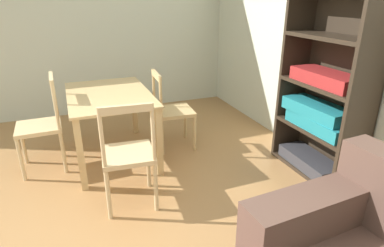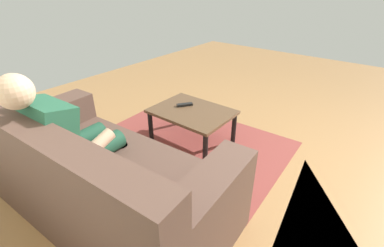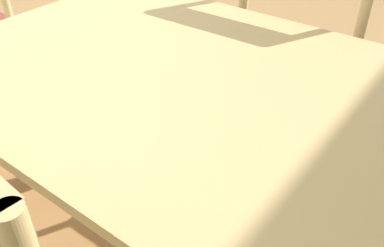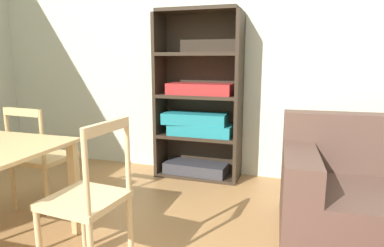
{
  "view_description": "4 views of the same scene",
  "coord_description": "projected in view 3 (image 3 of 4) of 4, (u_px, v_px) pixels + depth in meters",
  "views": [
    {
      "loc": [
        1.69,
        0.14,
        1.7
      ],
      "look_at": [
        -0.15,
        0.87,
        0.9
      ],
      "focal_mm": 30.08,
      "sensor_mm": 36.0,
      "label": 1
    },
    {
      "loc": [
        -0.12,
        2.28,
        1.61
      ],
      "look_at": [
        1.44,
        0.3,
        0.23
      ],
      "focal_mm": 25.1,
      "sensor_mm": 36.0,
      "label": 2
    },
    {
      "loc": [
        -2.12,
        1.17,
        1.18
      ],
      "look_at": [
        -1.63,
        0.52,
        0.6
      ],
      "focal_mm": 39.18,
      "sensor_mm": 36.0,
      "label": 3
    },
    {
      "loc": [
        0.48,
        -1.09,
        1.3
      ],
      "look_at": [
        -0.15,
        0.87,
        0.9
      ],
      "focal_mm": 31.49,
      "sensor_mm": 36.0,
      "label": 4
    }
  ],
  "objects": [
    {
      "name": "ground_plane",
      "position": [
        27.0,
        68.0,
        2.49
      ],
      "size": [
        8.59,
        8.59,
        0.0
      ],
      "primitive_type": "plane",
      "color": "#9E7042"
    },
    {
      "name": "dining_table",
      "position": [
        192.0,
        118.0,
        0.99
      ],
      "size": [
        1.24,
        0.83,
        0.73
      ],
      "color": "tan",
      "rests_on": "ground_plane"
    },
    {
      "name": "dining_chair_by_doorway",
      "position": [
        306.0,
        65.0,
        1.52
      ],
      "size": [
        0.43,
        0.43,
        0.97
      ],
      "color": "#D1B27F",
      "rests_on": "ground_plane"
    }
  ]
}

